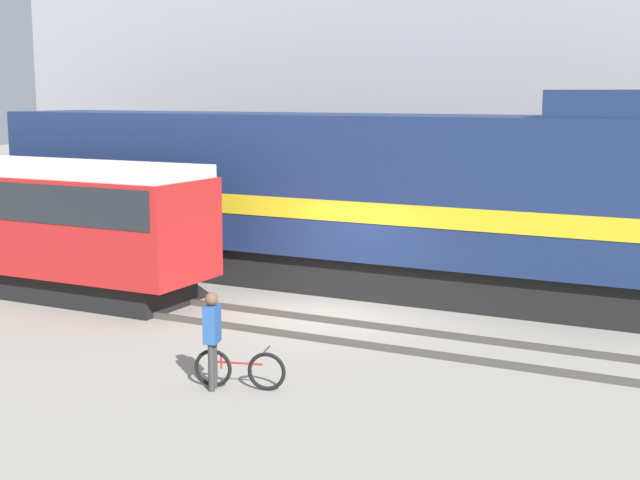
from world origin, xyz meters
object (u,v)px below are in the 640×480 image
streetcar (35,218)px  bicycle (240,370)px  person (212,331)px  freight_locomotive (317,196)px

streetcar → bicycle: size_ratio=6.07×
streetcar → bicycle: bearing=-24.7°
streetcar → person: (8.22, -4.21, -0.89)m
freight_locomotive → streetcar: bearing=-144.1°
freight_locomotive → person: 8.87m
freight_locomotive → streetcar: size_ratio=1.93×
bicycle → freight_locomotive: bearing=108.7°
bicycle → person: size_ratio=0.93×
person → freight_locomotive: bearing=105.8°
person → bicycle: bearing=34.2°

